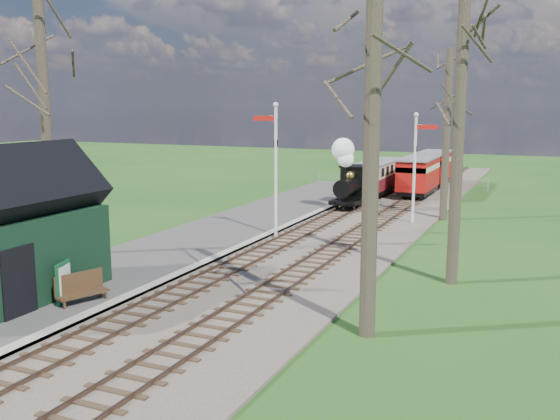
{
  "coord_description": "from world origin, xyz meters",
  "views": [
    {
      "loc": [
        10.84,
        -9.52,
        6.16
      ],
      "look_at": [
        0.04,
        14.8,
        1.6
      ],
      "focal_mm": 40.0,
      "sensor_mm": 36.0,
      "label": 1
    }
  ],
  "objects_px": {
    "bench": "(80,288)",
    "red_carriage_a": "(418,175)",
    "semaphore_far": "(416,160)",
    "person": "(67,270)",
    "semaphore_near": "(274,160)",
    "sign_board": "(64,282)",
    "coach": "(378,175)",
    "red_carriage_b": "(433,168)",
    "locomotive": "(351,178)",
    "station_shed": "(5,234)"
  },
  "relations": [
    {
      "from": "sign_board",
      "to": "person",
      "type": "relative_size",
      "value": 0.88
    },
    {
      "from": "sign_board",
      "to": "coach",
      "type": "bearing_deg",
      "value": 84.64
    },
    {
      "from": "semaphore_near",
      "to": "bench",
      "type": "distance_m",
      "value": 11.77
    },
    {
      "from": "station_shed",
      "to": "red_carriage_a",
      "type": "distance_m",
      "value": 28.34
    },
    {
      "from": "semaphore_near",
      "to": "locomotive",
      "type": "height_order",
      "value": "semaphore_near"
    },
    {
      "from": "semaphore_near",
      "to": "sign_board",
      "type": "distance_m",
      "value": 12.03
    },
    {
      "from": "semaphore_far",
      "to": "sign_board",
      "type": "distance_m",
      "value": 19.04
    },
    {
      "from": "semaphore_near",
      "to": "red_carriage_b",
      "type": "relative_size",
      "value": 1.24
    },
    {
      "from": "sign_board",
      "to": "person",
      "type": "height_order",
      "value": "person"
    },
    {
      "from": "semaphore_near",
      "to": "locomotive",
      "type": "bearing_deg",
      "value": 85.25
    },
    {
      "from": "sign_board",
      "to": "bench",
      "type": "distance_m",
      "value": 0.52
    },
    {
      "from": "locomotive",
      "to": "red_carriage_b",
      "type": "distance_m",
      "value": 12.16
    },
    {
      "from": "semaphore_far",
      "to": "red_carriage_b",
      "type": "xyz_separation_m",
      "value": [
        -1.77,
        14.97,
        -1.88
      ]
    },
    {
      "from": "station_shed",
      "to": "red_carriage_b",
      "type": "relative_size",
      "value": 1.26
    },
    {
      "from": "person",
      "to": "sign_board",
      "type": "bearing_deg",
      "value": -135.06
    },
    {
      "from": "red_carriage_a",
      "to": "red_carriage_b",
      "type": "xyz_separation_m",
      "value": [
        0.0,
        5.5,
        0.0
      ]
    },
    {
      "from": "semaphore_far",
      "to": "red_carriage_a",
      "type": "relative_size",
      "value": 1.14
    },
    {
      "from": "semaphore_near",
      "to": "sign_board",
      "type": "relative_size",
      "value": 4.93
    },
    {
      "from": "semaphore_near",
      "to": "sign_board",
      "type": "xyz_separation_m",
      "value": [
        -1.74,
        -11.57,
        -2.79
      ]
    },
    {
      "from": "semaphore_far",
      "to": "person",
      "type": "distance_m",
      "value": 18.48
    },
    {
      "from": "semaphore_far",
      "to": "coach",
      "type": "xyz_separation_m",
      "value": [
        -4.37,
        9.16,
        -1.96
      ]
    },
    {
      "from": "sign_board",
      "to": "locomotive",
      "type": "bearing_deg",
      "value": 83.11
    },
    {
      "from": "semaphore_far",
      "to": "locomotive",
      "type": "xyz_separation_m",
      "value": [
        -4.39,
        3.11,
        -1.46
      ]
    },
    {
      "from": "semaphore_near",
      "to": "person",
      "type": "height_order",
      "value": "semaphore_near"
    },
    {
      "from": "semaphore_far",
      "to": "sign_board",
      "type": "relative_size",
      "value": 4.53
    },
    {
      "from": "coach",
      "to": "semaphore_near",
      "type": "bearing_deg",
      "value": -92.9
    },
    {
      "from": "red_carriage_a",
      "to": "red_carriage_b",
      "type": "distance_m",
      "value": 5.5
    },
    {
      "from": "red_carriage_b",
      "to": "sign_board",
      "type": "height_order",
      "value": "red_carriage_b"
    },
    {
      "from": "station_shed",
      "to": "semaphore_near",
      "type": "distance_m",
      "value": 12.58
    },
    {
      "from": "sign_board",
      "to": "semaphore_near",
      "type": "bearing_deg",
      "value": 81.45
    },
    {
      "from": "coach",
      "to": "red_carriage_b",
      "type": "relative_size",
      "value": 1.3
    },
    {
      "from": "bench",
      "to": "coach",
      "type": "bearing_deg",
      "value": 85.43
    },
    {
      "from": "semaphore_near",
      "to": "coach",
      "type": "bearing_deg",
      "value": 87.1
    },
    {
      "from": "locomotive",
      "to": "sign_board",
      "type": "bearing_deg",
      "value": -96.89
    },
    {
      "from": "coach",
      "to": "semaphore_far",
      "type": "bearing_deg",
      "value": -64.48
    },
    {
      "from": "red_carriage_a",
      "to": "locomotive",
      "type": "bearing_deg",
      "value": -112.31
    },
    {
      "from": "station_shed",
      "to": "red_carriage_b",
      "type": "height_order",
      "value": "station_shed"
    },
    {
      "from": "station_shed",
      "to": "person",
      "type": "xyz_separation_m",
      "value": [
        1.14,
        1.3,
        -1.35
      ]
    },
    {
      "from": "semaphore_far",
      "to": "bench",
      "type": "distance_m",
      "value": 18.68
    },
    {
      "from": "semaphore_near",
      "to": "red_carriage_a",
      "type": "height_order",
      "value": "semaphore_near"
    },
    {
      "from": "station_shed",
      "to": "sign_board",
      "type": "height_order",
      "value": "station_shed"
    },
    {
      "from": "semaphore_far",
      "to": "person",
      "type": "bearing_deg",
      "value": -114.26
    },
    {
      "from": "semaphore_far",
      "to": "sign_board",
      "type": "height_order",
      "value": "semaphore_far"
    },
    {
      "from": "red_carriage_b",
      "to": "person",
      "type": "bearing_deg",
      "value": -100.3
    },
    {
      "from": "semaphore_near",
      "to": "red_carriage_a",
      "type": "bearing_deg",
      "value": 77.72
    },
    {
      "from": "bench",
      "to": "red_carriage_a",
      "type": "bearing_deg",
      "value": 80.01
    },
    {
      "from": "locomotive",
      "to": "red_carriage_b",
      "type": "relative_size",
      "value": 0.81
    },
    {
      "from": "coach",
      "to": "bench",
      "type": "height_order",
      "value": "coach"
    },
    {
      "from": "semaphore_far",
      "to": "red_carriage_b",
      "type": "relative_size",
      "value": 1.14
    },
    {
      "from": "semaphore_far",
      "to": "person",
      "type": "height_order",
      "value": "semaphore_far"
    }
  ]
}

